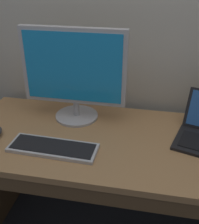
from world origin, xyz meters
name	(u,v)px	position (x,y,z in m)	size (l,w,h in m)	color
desk	(120,172)	(0.00, -0.01, 0.55)	(1.57, 0.65, 0.74)	#A87A4C
external_monitor	(74,72)	(-0.27, 0.16, 1.01)	(0.53, 0.23, 0.49)	#B7B7BC
wired_keyboard	(53,148)	(-0.30, -0.14, 0.75)	(0.41, 0.16, 0.02)	#BCBCC1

